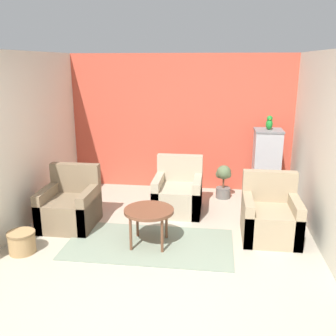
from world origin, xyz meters
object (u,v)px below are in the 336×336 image
(armchair_right, at_px, (270,218))
(armchair_middle, at_px, (178,194))
(wicker_basket, at_px, (22,241))
(coffee_table, at_px, (149,213))
(parrot, at_px, (269,123))
(potted_plant, at_px, (223,180))
(armchair_left, at_px, (70,207))
(birdcage, at_px, (266,166))

(armchair_right, relative_size, armchair_middle, 1.00)
(wicker_basket, bearing_deg, armchair_right, 15.28)
(wicker_basket, bearing_deg, coffee_table, 15.11)
(armchair_middle, height_order, parrot, parrot)
(potted_plant, bearing_deg, armchair_left, -146.87)
(birdcage, height_order, potted_plant, birdcage)
(coffee_table, xyz_separation_m, birdcage, (1.69, 1.95, 0.15))
(armchair_left, distance_m, parrot, 3.46)
(armchair_middle, distance_m, potted_plant, 1.01)
(armchair_right, height_order, armchair_middle, same)
(armchair_left, relative_size, potted_plant, 1.45)
(wicker_basket, bearing_deg, parrot, 36.31)
(coffee_table, distance_m, birdcage, 2.59)
(armchair_left, distance_m, wicker_basket, 0.93)
(armchair_middle, bearing_deg, wicker_basket, -137.90)
(coffee_table, relative_size, armchair_middle, 0.75)
(coffee_table, xyz_separation_m, armchair_middle, (0.25, 1.20, -0.16))
(coffee_table, height_order, potted_plant, potted_plant)
(potted_plant, bearing_deg, armchair_middle, -135.89)
(armchair_right, xyz_separation_m, wicker_basket, (-3.13, -0.85, -0.13))
(armchair_left, height_order, birdcage, birdcage)
(armchair_right, xyz_separation_m, armchair_middle, (-1.33, 0.76, 0.00))
(parrot, height_order, potted_plant, parrot)
(coffee_table, height_order, birdcage, birdcage)
(armchair_middle, relative_size, potted_plant, 1.45)
(parrot, xyz_separation_m, potted_plant, (-0.71, -0.05, -1.01))
(armchair_left, height_order, wicker_basket, armchair_left)
(potted_plant, distance_m, wicker_basket, 3.43)
(potted_plant, bearing_deg, armchair_right, -67.37)
(armchair_left, xyz_separation_m, armchair_middle, (1.50, 0.75, 0.00))
(coffee_table, height_order, armchair_right, armchair_right)
(armchair_right, bearing_deg, armchair_left, 179.64)
(parrot, relative_size, wicker_basket, 0.70)
(armchair_right, bearing_deg, birdcage, 86.12)
(armchair_left, relative_size, birdcage, 0.70)
(armchair_right, bearing_deg, parrot, 86.12)
(coffee_table, distance_m, armchair_middle, 1.24)
(armchair_middle, bearing_deg, parrot, 27.68)
(birdcage, relative_size, wicker_basket, 3.56)
(birdcage, relative_size, parrot, 5.12)
(armchair_left, distance_m, potted_plant, 2.65)
(birdcage, xyz_separation_m, wicker_basket, (-3.23, -2.37, -0.44))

